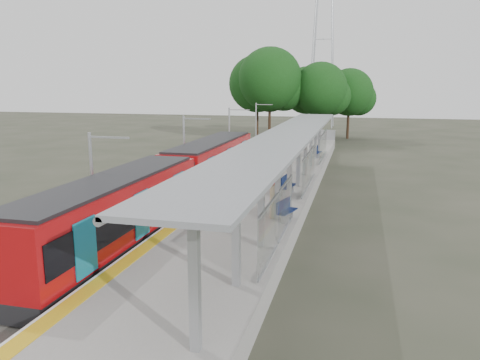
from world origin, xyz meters
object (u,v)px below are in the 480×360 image
bench_near (286,209)px  litter_bin (279,181)px  bench_mid (287,184)px  info_pillar_near (274,201)px  info_pillar_far (278,171)px  bench_far (317,151)px  train (174,181)px

bench_near → litter_bin: size_ratio=1.84×
bench_mid → info_pillar_near: (0.16, -5.22, 0.26)m
litter_bin → bench_near: bearing=-78.0°
bench_mid → info_pillar_near: info_pillar_near is taller
bench_near → litter_bin: 7.31m
bench_mid → info_pillar_far: bearing=114.2°
bench_far → info_pillar_near: 20.69m
bench_near → bench_mid: (-0.78, 5.51, 0.06)m
info_pillar_near → litter_bin: info_pillar_near is taller
bench_near → bench_far: bearing=106.3°
bench_mid → bench_near: bearing=-76.2°
bench_near → info_pillar_far: 8.92m
train → bench_mid: bearing=24.3°
train → info_pillar_near: 6.77m
bench_near → info_pillar_far: size_ratio=0.88×
bench_mid → litter_bin: bearing=120.2°
bench_mid → info_pillar_far: info_pillar_far is taller
bench_far → info_pillar_far: info_pillar_far is taller
bench_far → info_pillar_far: size_ratio=0.84×
train → bench_mid: (6.14, 2.77, -0.44)m
train → bench_near: train is taller
bench_far → info_pillar_near: info_pillar_near is taller
bench_far → bench_near: bearing=-79.3°
litter_bin → bench_mid: bearing=-65.5°
bench_far → info_pillar_far: 12.34m
info_pillar_near → litter_bin: bearing=115.7°
bench_mid → litter_bin: bench_mid is taller
bench_far → info_pillar_far: bearing=-87.3°
info_pillar_near → info_pillar_far: 8.52m
bench_far → train: bearing=-100.1°
info_pillar_near → bench_mid: bearing=110.0°
bench_near → bench_mid: size_ratio=0.91×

